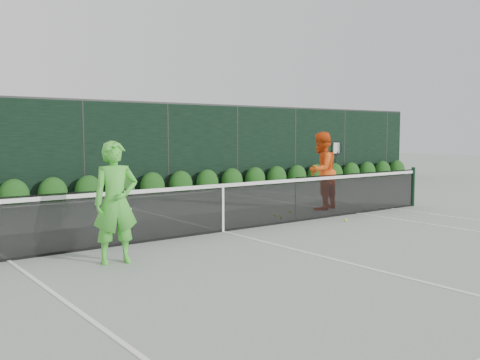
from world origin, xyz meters
TOP-DOWN VIEW (x-y plane):
  - ground at (0.00, 0.00)m, footprint 80.00×80.00m
  - tennis_net at (-0.02, 0.00)m, footprint 12.90×0.10m
  - player_woman at (-2.82, -1.14)m, footprint 0.75×0.56m
  - player_man at (3.90, 1.05)m, footprint 1.16×1.00m
  - court_lines at (0.00, 0.00)m, footprint 11.03×23.83m
  - windscreen_fence at (0.00, -2.71)m, footprint 32.00×21.07m
  - hedge_row at (-0.00, 7.15)m, footprint 31.66×0.65m
  - tennis_balls at (2.50, 0.48)m, footprint 0.98×1.82m

SIDE VIEW (x-z plane):
  - ground at x=0.00m, z-range 0.00..0.00m
  - court_lines at x=0.00m, z-range 0.00..0.01m
  - tennis_balls at x=2.50m, z-range 0.00..0.07m
  - hedge_row at x=0.00m, z-range -0.23..0.70m
  - tennis_net at x=-0.02m, z-range 0.00..1.07m
  - player_woman at x=-2.82m, z-range 0.00..1.88m
  - player_man at x=3.90m, z-range 0.00..2.03m
  - windscreen_fence at x=0.00m, z-range -0.02..3.04m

